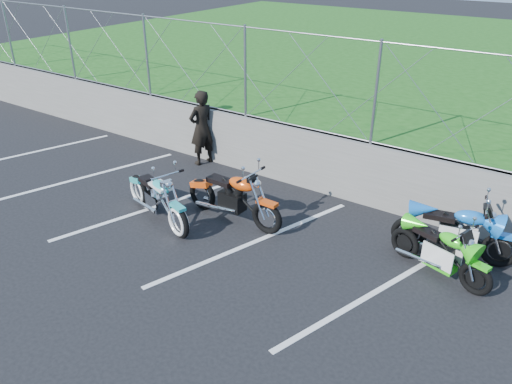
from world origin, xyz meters
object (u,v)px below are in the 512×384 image
Objects in this scene: cruiser_turquoise at (158,200)px; sportbike_blue at (456,234)px; sportbike_green at (441,253)px; person_standing at (202,128)px; naked_orange at (234,199)px.

cruiser_turquoise is 5.39m from sportbike_blue.
cruiser_turquoise is at bearing -170.76° from sportbike_blue.
sportbike_green is 0.99× the size of person_standing.
naked_orange is 3.79m from sportbike_green.
sportbike_blue reaches higher than sportbike_green.
person_standing is (-1.09, 2.63, 0.46)m from cruiser_turquoise.
sportbike_green is at bearing 94.30° from person_standing.
naked_orange is 1.24× the size of person_standing.
cruiser_turquoise is at bearing 39.43° from person_standing.
cruiser_turquoise is 1.06× the size of sportbike_blue.
sportbike_blue is at bearing 101.98° from sportbike_green.
sportbike_green is at bearing -106.62° from sportbike_blue.
person_standing is at bearing 161.78° from sportbike_blue.
sportbike_blue is at bearing 18.19° from naked_orange.
person_standing is at bearing -175.63° from sportbike_green.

